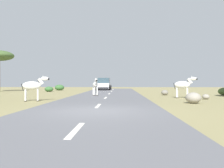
# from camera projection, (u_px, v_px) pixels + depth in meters

# --- Properties ---
(ground_plane) EXTENTS (90.00, 90.00, 0.00)m
(ground_plane) POSITION_uv_depth(u_px,v_px,m) (96.00, 112.00, 10.00)
(ground_plane) COLOR #8E8456
(road) EXTENTS (6.00, 64.00, 0.05)m
(road) POSITION_uv_depth(u_px,v_px,m) (94.00, 111.00, 10.00)
(road) COLOR slate
(road) RESTS_ON ground_plane
(lane_markings) EXTENTS (0.16, 56.00, 0.01)m
(lane_markings) POSITION_uv_depth(u_px,v_px,m) (91.00, 114.00, 9.00)
(lane_markings) COLOR silver
(lane_markings) RESTS_ON road
(zebra_0) EXTENTS (0.65, 1.57, 1.51)m
(zebra_0) POSITION_uv_depth(u_px,v_px,m) (95.00, 85.00, 20.98)
(zebra_0) COLOR silver
(zebra_0) RESTS_ON road
(zebra_1) EXTENTS (1.69, 0.78, 1.64)m
(zebra_1) POSITION_uv_depth(u_px,v_px,m) (33.00, 86.00, 15.39)
(zebra_1) COLOR silver
(zebra_1) RESTS_ON ground_plane
(zebra_2) EXTENTS (1.68, 0.90, 1.67)m
(zebra_2) POSITION_uv_depth(u_px,v_px,m) (183.00, 85.00, 18.28)
(zebra_2) COLOR silver
(zebra_2) RESTS_ON ground_plane
(car_0) EXTENTS (2.12, 4.39, 1.74)m
(car_0) POSITION_uv_depth(u_px,v_px,m) (104.00, 84.00, 35.31)
(car_0) COLOR silver
(car_0) RESTS_ON road
(bush_0) EXTENTS (1.35, 1.22, 0.81)m
(bush_0) POSITION_uv_depth(u_px,v_px,m) (59.00, 87.00, 34.71)
(bush_0) COLOR #386633
(bush_0) RESTS_ON ground_plane
(bush_1) EXTENTS (1.07, 0.96, 0.64)m
(bush_1) POSITION_uv_depth(u_px,v_px,m) (49.00, 89.00, 29.99)
(bush_1) COLOR #386633
(bush_1) RESTS_ON ground_plane
(rock_1) EXTENTS (0.51, 0.51, 0.37)m
(rock_1) POSITION_uv_depth(u_px,v_px,m) (206.00, 97.00, 17.09)
(rock_1) COLOR gray
(rock_1) RESTS_ON ground_plane
(rock_2) EXTENTS (0.87, 0.90, 0.64)m
(rock_2) POSITION_uv_depth(u_px,v_px,m) (193.00, 98.00, 13.89)
(rock_2) COLOR gray
(rock_2) RESTS_ON ground_plane
(rock_3) EXTENTS (0.63, 0.65, 0.48)m
(rock_3) POSITION_uv_depth(u_px,v_px,m) (165.00, 93.00, 22.30)
(rock_3) COLOR gray
(rock_3) RESTS_ON ground_plane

